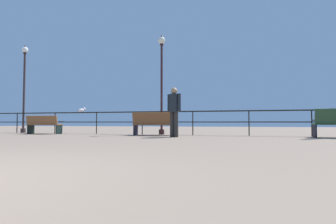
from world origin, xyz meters
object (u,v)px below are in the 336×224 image
Objects in this scene: bench_near_left at (153,123)px; lamppost_left at (24,81)px; bench_far_left at (44,124)px; person_at_railing at (174,109)px; seagull_on_rail at (82,110)px; lamppost_center at (162,74)px.

lamppost_left is at bearing 173.24° from bench_near_left.
person_at_railing is at bearing -8.54° from bench_far_left.
seagull_on_rail is at bearing 161.21° from person_at_railing.
person_at_railing reaches higher than bench_far_left.
lamppost_left is 8.66m from person_at_railing.
person_at_railing is 4.37× the size of seagull_on_rail.
seagull_on_rail is at bearing -177.77° from lamppost_center.
lamppost_left reaches higher than lamppost_center.
bench_near_left is at bearing 139.16° from person_at_railing.
seagull_on_rail is at bearing 169.37° from bench_near_left.
bench_far_left is at bearing 171.46° from person_at_railing.
bench_far_left is 3.85× the size of seagull_on_rail.
lamppost_left reaches higher than seagull_on_rail.
seagull_on_rail is (-4.85, 1.65, 0.09)m from person_at_railing.
person_at_railing is 5.12m from seagull_on_rail.
lamppost_left is at bearing -180.00° from lamppost_center.
seagull_on_rail reaches higher than bench_far_left.
person_at_railing is (6.36, -0.95, 0.56)m from bench_far_left.
lamppost_center is 10.79× the size of seagull_on_rail.
lamppost_left is at bearing 177.51° from seagull_on_rail.
lamppost_left is 11.07× the size of seagull_on_rail.
seagull_on_rail is (1.51, 0.69, 0.65)m from bench_far_left.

